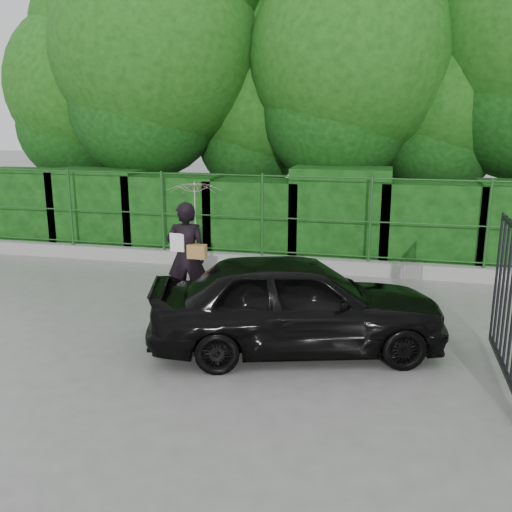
# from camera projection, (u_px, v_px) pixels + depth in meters

# --- Properties ---
(ground) EXTENTS (80.00, 80.00, 0.00)m
(ground) POSITION_uv_depth(u_px,v_px,m) (170.00, 345.00, 8.45)
(ground) COLOR gray
(kerb) EXTENTS (14.00, 0.25, 0.30)m
(kerb) POSITION_uv_depth(u_px,v_px,m) (245.00, 261.00, 12.67)
(kerb) COLOR #9E9E99
(kerb) RESTS_ON ground
(fence) EXTENTS (14.13, 0.06, 1.80)m
(fence) POSITION_uv_depth(u_px,v_px,m) (254.00, 215.00, 12.36)
(fence) COLOR #1C4A1B
(fence) RESTS_ON kerb
(hedge) EXTENTS (14.20, 1.20, 2.17)m
(hedge) POSITION_uv_depth(u_px,v_px,m) (255.00, 216.00, 13.41)
(hedge) COLOR black
(hedge) RESTS_ON ground
(trees) EXTENTS (17.10, 6.15, 8.08)m
(trees) POSITION_uv_depth(u_px,v_px,m) (319.00, 61.00, 14.39)
(trees) COLOR black
(trees) RESTS_ON ground
(woman) EXTENTS (0.98, 0.93, 2.24)m
(woman) POSITION_uv_depth(u_px,v_px,m) (191.00, 229.00, 9.73)
(woman) COLOR black
(woman) RESTS_ON ground
(car) EXTENTS (4.48, 2.76, 1.42)m
(car) POSITION_uv_depth(u_px,v_px,m) (297.00, 303.00, 8.12)
(car) COLOR black
(car) RESTS_ON ground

